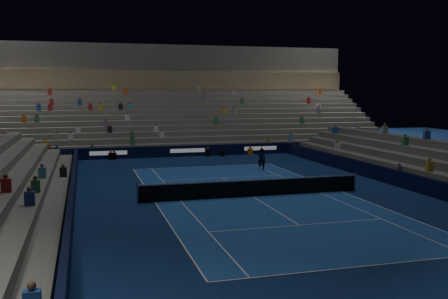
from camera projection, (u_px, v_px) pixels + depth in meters
ground at (253, 197)px, 28.49m from camera, size 90.00×90.00×0.00m
court_surface at (253, 196)px, 28.49m from camera, size 10.97×23.77×0.01m
sponsor_barrier_far at (187, 151)px, 46.15m from camera, size 44.00×0.25×1.00m
sponsor_barrier_east at (403, 180)px, 31.01m from camera, size 0.25×37.00×1.00m
sponsor_barrier_west at (72, 197)px, 25.86m from camera, size 0.25×37.00×1.00m
grandstand_main at (170, 115)px, 54.82m from camera, size 44.00×15.20×11.20m
tennis_net at (253, 188)px, 28.44m from camera, size 12.90×0.10×1.10m
tennis_player at (262, 159)px, 38.09m from camera, size 0.72×0.61×1.66m
broadcast_camera at (222, 153)px, 46.32m from camera, size 0.56×0.92×0.53m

